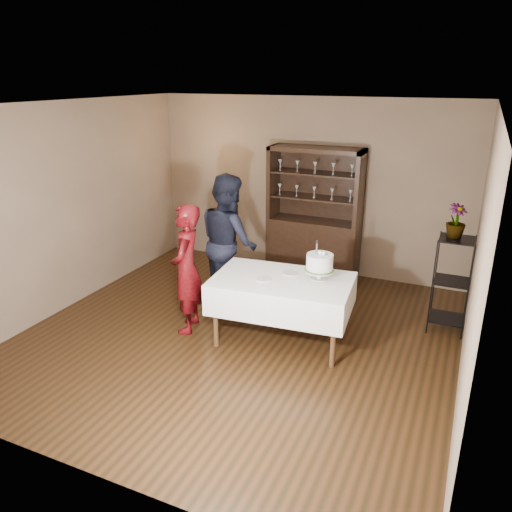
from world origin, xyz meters
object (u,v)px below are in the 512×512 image
object	(u,v)px
cake	(320,264)
cake_table	(282,294)
china_hutch	(314,234)
potted_plant	(456,221)
woman	(187,269)
man	(229,242)
plant_etagere	(451,281)

from	to	relation	value
cake	cake_table	bearing A→B (deg)	-156.42
china_hutch	cake	size ratio (longest dim) A/B	4.26
potted_plant	woman	bearing A→B (deg)	-155.12
potted_plant	cake_table	bearing A→B (deg)	-146.64
man	cake_table	bearing A→B (deg)	-169.98
man	plant_etagere	bearing A→B (deg)	-128.45
potted_plant	man	bearing A→B (deg)	-169.80
cake_table	cake	world-z (taller)	cake
plant_etagere	potted_plant	distance (m)	0.74
plant_etagere	cake	xyz separation A→B (m)	(-1.39, -0.92, 0.33)
cake_table	cake	distance (m)	0.56
plant_etagere	potted_plant	world-z (taller)	potted_plant
cake_table	potted_plant	world-z (taller)	potted_plant
china_hutch	potted_plant	distance (m)	2.38
cake	china_hutch	bearing A→B (deg)	109.34
woman	potted_plant	xyz separation A→B (m)	(2.88, 1.34, 0.59)
potted_plant	plant_etagere	bearing A→B (deg)	-47.25
cake	potted_plant	xyz separation A→B (m)	(1.34, 0.97, 0.41)
cake_table	potted_plant	xyz separation A→B (m)	(1.73, 1.14, 0.78)
cake_table	man	size ratio (longest dim) A/B	0.92
man	woman	bearing A→B (deg)	122.89
cake_table	woman	size ratio (longest dim) A/B	1.05
china_hutch	cake_table	distance (m)	2.16
china_hutch	man	distance (m)	1.67
potted_plant	china_hutch	bearing A→B (deg)	153.75
china_hutch	woman	world-z (taller)	china_hutch
china_hutch	woman	size ratio (longest dim) A/B	1.25
china_hutch	plant_etagere	size ratio (longest dim) A/B	1.67
plant_etagere	potted_plant	bearing A→B (deg)	132.75
woman	man	xyz separation A→B (m)	(0.14, 0.84, 0.11)
cake	woman	bearing A→B (deg)	-166.58
china_hutch	potted_plant	xyz separation A→B (m)	(2.04, -1.00, 0.72)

